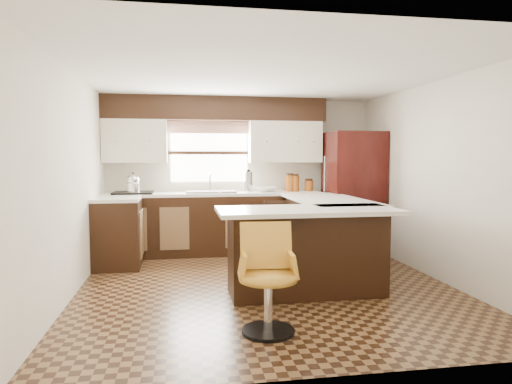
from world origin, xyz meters
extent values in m
plane|color=#49301A|center=(0.00, 0.00, 0.00)|extent=(4.40, 4.40, 0.00)
plane|color=silver|center=(0.00, 0.00, 2.40)|extent=(4.40, 4.40, 0.00)
plane|color=beige|center=(0.00, 2.20, 1.20)|extent=(4.40, 0.00, 4.40)
plane|color=beige|center=(0.00, -2.20, 1.20)|extent=(4.40, 0.00, 4.40)
plane|color=beige|center=(-2.10, 0.00, 1.20)|extent=(0.00, 4.40, 4.40)
plane|color=beige|center=(2.10, 0.00, 1.20)|extent=(0.00, 4.40, 4.40)
cube|color=black|center=(-0.45, 1.90, 0.45)|extent=(3.30, 0.60, 0.90)
cube|color=black|center=(-1.80, 1.25, 0.45)|extent=(0.60, 0.70, 0.90)
cube|color=silver|center=(-0.45, 1.90, 0.92)|extent=(3.30, 0.60, 0.04)
cube|color=silver|center=(-1.80, 1.25, 0.92)|extent=(0.60, 0.70, 0.04)
cube|color=black|center=(-0.40, 2.03, 2.22)|extent=(3.40, 0.35, 0.36)
cube|color=beige|center=(-1.62, 2.03, 1.72)|extent=(0.94, 0.35, 0.64)
cube|color=beige|center=(0.68, 2.03, 1.72)|extent=(1.14, 0.35, 0.64)
cube|color=white|center=(-0.50, 2.18, 1.55)|extent=(1.20, 0.02, 0.90)
cube|color=#D19B93|center=(-0.50, 2.14, 1.94)|extent=(1.30, 0.06, 0.18)
cube|color=#B2B2B7|center=(-0.50, 1.88, 0.96)|extent=(0.75, 0.45, 0.03)
cube|color=black|center=(0.55, 1.61, 0.43)|extent=(0.58, 0.03, 0.78)
cube|color=black|center=(-1.65, 1.88, 0.96)|extent=(0.58, 0.50, 0.02)
cube|color=black|center=(0.90, 0.62, 0.45)|extent=(0.60, 1.95, 0.90)
cube|color=black|center=(0.38, -0.35, 0.45)|extent=(1.65, 0.60, 0.90)
cube|color=silver|center=(0.95, 0.62, 0.92)|extent=(0.84, 1.95, 0.04)
cube|color=silver|center=(0.35, -0.44, 0.92)|extent=(1.89, 0.84, 0.04)
cube|color=black|center=(1.68, 1.64, 0.93)|extent=(0.80, 0.77, 1.87)
cylinder|color=silver|center=(0.08, 1.90, 1.10)|extent=(0.13, 0.13, 0.31)
imported|color=white|center=(0.36, 1.90, 0.98)|extent=(0.42, 0.42, 0.08)
cylinder|color=#8E4614|center=(0.74, 1.92, 1.07)|extent=(0.14, 0.14, 0.25)
cylinder|color=#8E4614|center=(0.82, 1.92, 1.07)|extent=(0.13, 0.13, 0.24)
cylinder|color=#8E4614|center=(1.05, 1.92, 1.03)|extent=(0.14, 0.14, 0.16)
camera|label=1|loc=(-0.96, -5.05, 1.49)|focal=32.00mm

